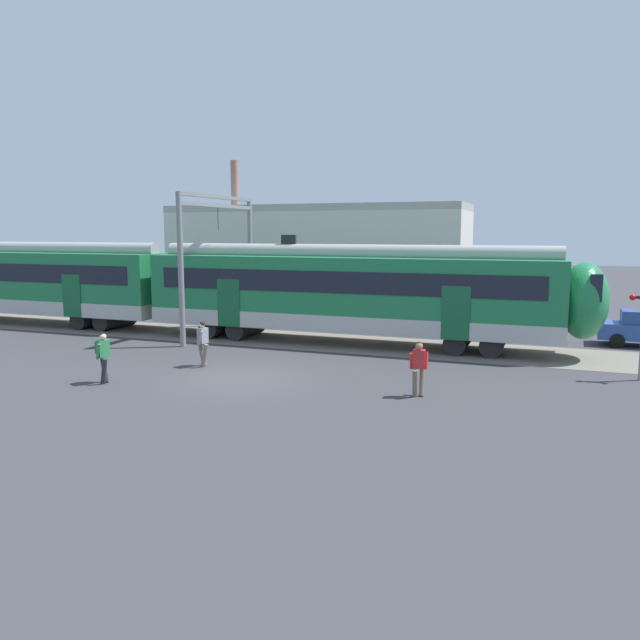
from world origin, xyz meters
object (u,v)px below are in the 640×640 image
at_px(commuter_train, 178,286).
at_px(pedestrian_grey, 203,340).
at_px(pedestrian_red, 419,365).
at_px(pedestrian_green, 103,353).

bearing_deg(commuter_train, pedestrian_grey, -50.85).
bearing_deg(commuter_train, pedestrian_red, -30.03).
relative_size(pedestrian_grey, pedestrian_red, 1.00).
bearing_deg(pedestrian_red, pedestrian_green, -168.81).
bearing_deg(pedestrian_green, pedestrian_red, 11.19).
relative_size(commuter_train, pedestrian_grey, 22.83).
xyz_separation_m(commuter_train, pedestrian_red, (13.34, -7.71, -1.29)).
xyz_separation_m(pedestrian_green, pedestrian_grey, (1.68, 3.34, -0.03)).
distance_m(commuter_train, pedestrian_red, 15.46).
distance_m(pedestrian_grey, pedestrian_red, 8.31).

